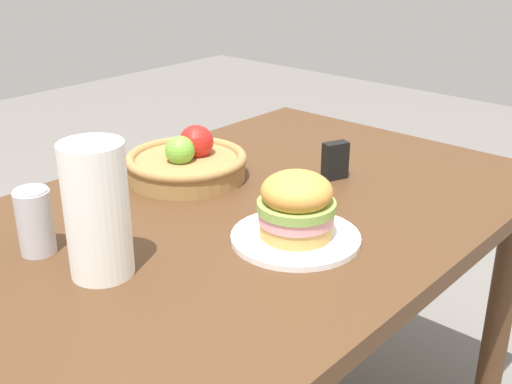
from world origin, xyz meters
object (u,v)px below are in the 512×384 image
fruit_basket (187,162)px  paper_towel_roll (97,211)px  plate (296,238)px  soda_can (35,221)px  napkin_holder (335,161)px  sandwich (296,205)px

fruit_basket → paper_towel_roll: (-0.41, -0.22, 0.08)m
plate → paper_towel_roll: size_ratio=1.05×
soda_can → fruit_basket: size_ratio=0.43×
fruit_basket → napkin_holder: 0.35m
soda_can → paper_towel_roll: 0.17m
soda_can → fruit_basket: bearing=9.0°
soda_can → napkin_holder: bearing=-16.3°
paper_towel_roll → napkin_holder: (0.64, -0.04, -0.07)m
soda_can → paper_towel_roll: (0.03, -0.15, 0.06)m
napkin_holder → fruit_basket: bearing=152.5°
soda_can → paper_towel_roll: size_ratio=0.53×
plate → paper_towel_roll: (-0.32, 0.18, 0.11)m
fruit_basket → soda_can: bearing=-171.0°
fruit_basket → napkin_holder: bearing=-49.0°
fruit_basket → napkin_holder: size_ratio=3.22×
sandwich → fruit_basket: size_ratio=0.52×
plate → fruit_basket: (0.09, 0.40, 0.03)m
soda_can → napkin_holder: 0.70m
plate → paper_towel_roll: 0.38m
sandwich → plate: bearing=0.0°
soda_can → napkin_holder: soda_can is taller
fruit_basket → napkin_holder: fruit_basket is taller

